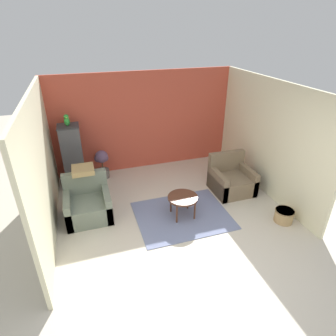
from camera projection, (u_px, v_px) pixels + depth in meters
ground_plane at (205, 270)px, 4.36m from camera, size 20.00×20.00×0.00m
wall_back_accent at (145, 121)px, 7.00m from camera, size 4.57×0.06×2.44m
wall_left at (42, 168)px, 4.77m from camera, size 0.06×3.76×2.44m
wall_right at (268, 138)px, 6.00m from camera, size 0.06×3.76×2.44m
area_rug at (182, 215)px, 5.59m from camera, size 1.81×1.46×0.01m
coffee_table at (183, 199)px, 5.41m from camera, size 0.59×0.59×0.45m
armchair_left at (88, 205)px, 5.46m from camera, size 0.85×0.81×0.83m
armchair_right at (231, 180)px, 6.31m from camera, size 0.85×0.81×0.83m
birdcage at (73, 157)px, 6.39m from camera, size 0.56×0.56×1.44m
parrot at (67, 120)px, 5.99m from camera, size 0.12×0.21×0.26m
potted_plant at (102, 162)px, 6.78m from camera, size 0.33×0.30×0.72m
wicker_basket at (284, 215)px, 5.37m from camera, size 0.36×0.36×0.25m
throw_pillow at (83, 170)px, 5.42m from camera, size 0.42×0.42×0.10m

